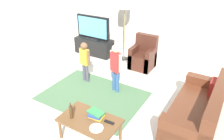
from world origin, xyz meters
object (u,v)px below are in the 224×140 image
Objects in this scene: coffee_table at (90,122)px; tv_stand at (94,47)px; child_near_tv at (85,59)px; couch at (200,113)px; floor_lamp at (125,7)px; plate at (96,128)px; book_stack at (96,114)px; armchair at (143,57)px; tv at (93,28)px; child_center at (116,64)px; bottle at (71,112)px; tv_remote at (109,122)px.

tv_stand is at bearing 124.16° from coffee_table.
child_near_tv reaches higher than tv_stand.
couch is 3.42m from floor_lamp.
plate is at bearing -132.29° from couch.
couch is at bearing -4.91° from child_near_tv.
book_stack is (2.09, -2.89, 0.22)m from tv_stand.
tv_stand is at bearing 178.66° from armchair.
plate is (0.17, -0.24, -0.04)m from book_stack.
coffee_table is 0.26m from plate.
child_near_tv is at bearing -61.61° from tv.
couch is at bearing -25.43° from tv.
child_center is 1.14× the size of coffee_table.
tv_stand is at bearing 119.38° from bottle.
coffee_table is at bearing -113.42° from book_stack.
child_center is (-1.91, 0.23, 0.40)m from couch.
floor_lamp is at bearing 108.73° from coffee_table.
tv_remote is (0.68, -2.87, 0.13)m from armchair.
floor_lamp is 1.88m from child_near_tv.
armchair is 0.89× the size of child_near_tv.
child_center reaches higher than couch.
armchair is 3.15m from plate.
tv_remote is (0.72, -1.43, -0.26)m from child_center.
tv is 3.73× the size of bottle.
bottle reaches higher than tv_remote.
book_stack is 1.75× the size of tv_remote.
book_stack is 1.35× the size of plate.
tv_remote is at bearing -65.55° from floor_lamp.
book_stack is (-1.46, -1.18, 0.18)m from couch.
child_center is 1.66m from bottle.
child_center reaches higher than coffee_table.
tv_stand is at bearing 125.87° from plate.
armchair reaches higher than plate.
child_near_tv is at bearing -121.99° from armchair.
floor_lamp is 3.54m from coffee_table.
tv_remote is (0.60, 0.22, -0.11)m from bottle.
tv is 3.57m from book_stack.
tv is 3.75m from tv_remote.
couch is 1.69m from tv_remote.
bottle reaches higher than plate.
armchair is 1.72m from child_near_tv.
child_near_tv is 0.86m from child_center.
book_stack is at bearing -53.91° from tv.
child_near_tv is 1.93m from book_stack.
floor_lamp is 1.76× the size of child_near_tv.
book_stack reaches higher than tv_stand.
child_near_tv is 3.40× the size of book_stack.
tv_stand is at bearing -171.10° from floor_lamp.
armchair is 3.05× the size of bottle.
plate is at bearing -0.00° from bottle.
couch is at bearing 41.90° from tv_remote.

